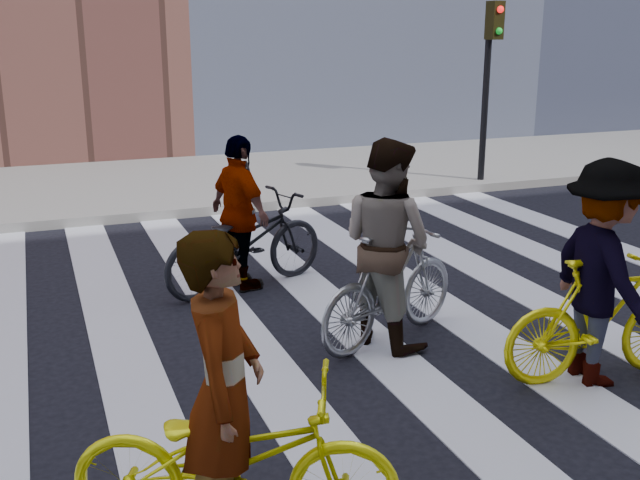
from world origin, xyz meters
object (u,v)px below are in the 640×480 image
bike_yellow_right (603,319)px  rider_mid (387,243)px  rider_left (224,392)px  rider_right (603,274)px  bike_silver_mid (390,286)px  bike_dark_rear (245,242)px  traffic_signal (490,63)px  rider_rear (240,214)px  bike_yellow_left (235,459)px

bike_yellow_right → rider_mid: rider_mid is taller
rider_left → rider_right: 3.48m
bike_silver_mid → rider_left: (-2.13, -2.23, 0.38)m
bike_dark_rear → rider_mid: bearing=-175.1°
traffic_signal → bike_yellow_right: (-3.49, -7.12, -1.75)m
rider_rear → traffic_signal: bearing=-73.6°
bike_yellow_left → rider_left: (-0.05, 0.00, 0.43)m
bike_yellow_left → bike_silver_mid: (2.08, 2.23, 0.05)m
bike_yellow_left → rider_rear: rider_rear is taller
bike_yellow_right → rider_left: size_ratio=0.96×
rider_right → bike_yellow_right: bearing=-83.0°
bike_yellow_right → rider_rear: bearing=40.7°
bike_dark_rear → rider_rear: bearing=72.3°
rider_mid → rider_rear: size_ratio=1.10×
bike_yellow_right → rider_left: rider_left is taller
bike_yellow_right → traffic_signal: bearing=-19.1°
bike_silver_mid → bike_dark_rear: 2.12m
bike_yellow_left → rider_left: rider_left is taller
rider_left → rider_right: size_ratio=0.99×
rider_mid → rider_rear: 2.12m
traffic_signal → rider_rear: traffic_signal is taller
traffic_signal → bike_silver_mid: (-4.77, -5.77, -1.74)m
bike_yellow_left → rider_mid: size_ratio=0.97×
rider_right → bike_dark_rear: bearing=39.4°
rider_right → traffic_signal: bearing=-19.4°
bike_silver_mid → rider_rear: size_ratio=1.03×
bike_yellow_right → rider_right: bearing=97.0°
bike_dark_rear → rider_mid: rider_mid is taller
traffic_signal → rider_left: bearing=-130.8°
rider_mid → rider_right: bearing=-159.4°
traffic_signal → rider_left: traffic_signal is taller
bike_yellow_left → rider_right: 3.46m
bike_yellow_left → bike_yellow_right: bearing=-51.4°
traffic_signal → bike_dark_rear: traffic_signal is taller
bike_yellow_left → bike_silver_mid: size_ratio=1.04×
traffic_signal → rider_mid: bearing=-129.9°
bike_silver_mid → rider_right: size_ratio=0.97×
rider_mid → traffic_signal: bearing=-62.9°
traffic_signal → rider_right: (-3.54, -7.12, -1.35)m
traffic_signal → rider_left: (-6.90, -8.00, -1.36)m
bike_silver_mid → rider_mid: size_ratio=0.94×
traffic_signal → bike_yellow_right: size_ratio=1.87×
rider_left → rider_mid: bearing=-19.0°
bike_yellow_left → rider_rear: (1.17, 4.17, 0.38)m
rider_mid → rider_rear: (-0.85, 1.94, -0.09)m
bike_silver_mid → rider_rear: (-0.90, 1.94, 0.33)m
rider_left → rider_right: rider_right is taller
traffic_signal → bike_dark_rear: bearing=-145.7°
bike_dark_rear → rider_mid: 2.14m
bike_silver_mid → bike_dark_rear: (-0.85, 1.94, -0.00)m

